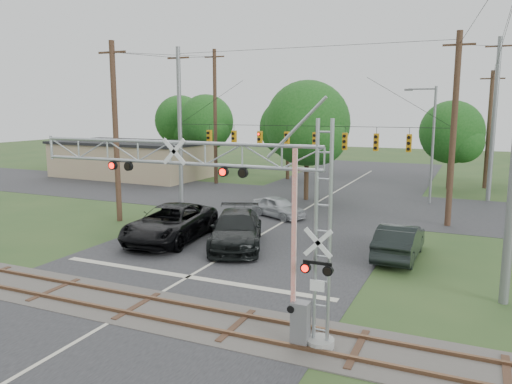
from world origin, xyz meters
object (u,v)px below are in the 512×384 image
at_px(crossing_gantry, 225,201).
at_px(commercial_building, 130,159).
at_px(traffic_signal_span, 313,131).
at_px(pickup_black, 170,223).
at_px(car_dark, 236,230).
at_px(sedan_silver, 278,207).
at_px(streetlight, 431,139).

xyz_separation_m(crossing_gantry, commercial_building, (-25.88, 28.39, -2.39)).
height_order(traffic_signal_span, commercial_building, traffic_signal_span).
relative_size(pickup_black, car_dark, 1.10).
xyz_separation_m(traffic_signal_span, sedan_silver, (-1.70, -1.92, -4.88)).
relative_size(traffic_signal_span, car_dark, 3.10).
bearing_deg(car_dark, streetlight, 42.36).
xyz_separation_m(traffic_signal_span, streetlight, (6.81, 7.14, -0.72)).
bearing_deg(commercial_building, streetlight, -3.45).
distance_m(traffic_signal_span, pickup_black, 11.82).
distance_m(sedan_silver, commercial_building, 24.39).
relative_size(crossing_gantry, traffic_signal_span, 0.56).
distance_m(crossing_gantry, traffic_signal_span, 18.64).
distance_m(crossing_gantry, pickup_black, 12.15).
distance_m(pickup_black, commercial_building, 26.74).
height_order(car_dark, streetlight, streetlight).
height_order(crossing_gantry, commercial_building, crossing_gantry).
bearing_deg(streetlight, commercial_building, 174.45).
distance_m(traffic_signal_span, car_dark, 10.54).
xyz_separation_m(sedan_silver, commercial_building, (-21.23, 11.95, 1.17)).
xyz_separation_m(crossing_gantry, sedan_silver, (-4.65, 16.44, -3.57)).
height_order(traffic_signal_span, streetlight, traffic_signal_span).
distance_m(commercial_building, streetlight, 30.02).
relative_size(crossing_gantry, pickup_black, 1.56).
bearing_deg(crossing_gantry, commercial_building, 132.36).
bearing_deg(commercial_building, sedan_silver, -27.27).
xyz_separation_m(crossing_gantry, car_dark, (-4.05, 8.98, -3.35)).
xyz_separation_m(pickup_black, car_dark, (3.82, 0.32, -0.05)).
relative_size(crossing_gantry, commercial_building, 0.66).
xyz_separation_m(pickup_black, sedan_silver, (3.22, 7.79, -0.27)).
relative_size(traffic_signal_span, streetlight, 2.23).
bearing_deg(commercial_building, pickup_black, -45.51).
relative_size(crossing_gantry, streetlight, 1.24).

